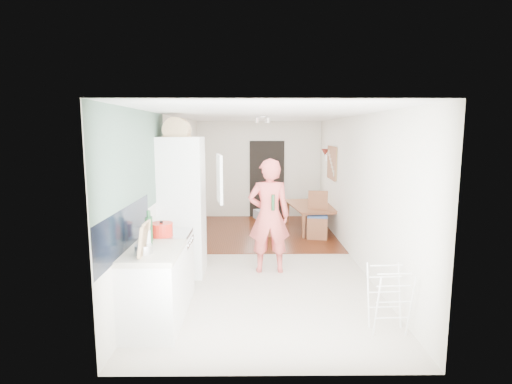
{
  "coord_description": "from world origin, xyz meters",
  "views": [
    {
      "loc": [
        -0.18,
        -6.88,
        2.22
      ],
      "look_at": [
        -0.11,
        0.2,
        1.16
      ],
      "focal_mm": 28.0,
      "sensor_mm": 36.0,
      "label": 1
    }
  ],
  "objects_px": {
    "stool": "(266,227)",
    "person": "(269,206)",
    "dining_table": "(313,219)",
    "drying_rack": "(389,300)",
    "dining_chair": "(317,215)"
  },
  "relations": [
    {
      "from": "stool",
      "to": "drying_rack",
      "type": "bearing_deg",
      "value": -73.58
    },
    {
      "from": "person",
      "to": "drying_rack",
      "type": "distance_m",
      "value": 2.45
    },
    {
      "from": "dining_chair",
      "to": "person",
      "type": "bearing_deg",
      "value": -108.86
    },
    {
      "from": "person",
      "to": "stool",
      "type": "height_order",
      "value": "person"
    },
    {
      "from": "person",
      "to": "dining_table",
      "type": "relative_size",
      "value": 1.52
    },
    {
      "from": "dining_table",
      "to": "stool",
      "type": "xyz_separation_m",
      "value": [
        -1.09,
        -0.57,
        -0.06
      ]
    },
    {
      "from": "person",
      "to": "dining_table",
      "type": "bearing_deg",
      "value": -113.46
    },
    {
      "from": "dining_table",
      "to": "drying_rack",
      "type": "bearing_deg",
      "value": 174.12
    },
    {
      "from": "dining_table",
      "to": "drying_rack",
      "type": "relative_size",
      "value": 1.9
    },
    {
      "from": "person",
      "to": "stool",
      "type": "distance_m",
      "value": 2.37
    },
    {
      "from": "dining_table",
      "to": "drying_rack",
      "type": "height_order",
      "value": "drying_rack"
    },
    {
      "from": "stool",
      "to": "person",
      "type": "bearing_deg",
      "value": -90.64
    },
    {
      "from": "dining_table",
      "to": "stool",
      "type": "bearing_deg",
      "value": 109.97
    },
    {
      "from": "person",
      "to": "stool",
      "type": "xyz_separation_m",
      "value": [
        0.02,
        2.2,
        -0.88
      ]
    },
    {
      "from": "person",
      "to": "dining_table",
      "type": "height_order",
      "value": "person"
    }
  ]
}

